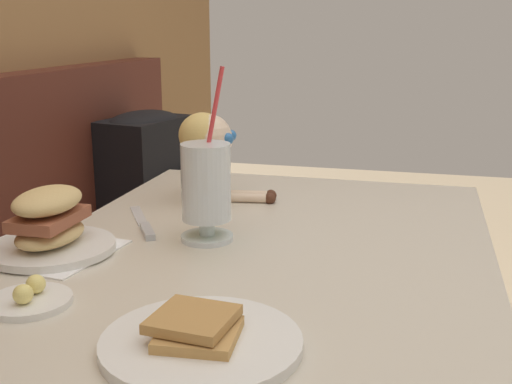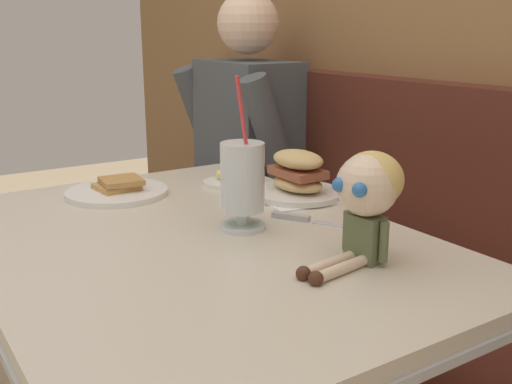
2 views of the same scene
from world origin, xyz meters
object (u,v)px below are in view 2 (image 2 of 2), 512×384
butter_saucer (225,181)px  diner_patron (239,144)px  milkshake_glass (242,182)px  toast_plate (117,190)px  seated_doll (367,191)px  butter_knife (305,219)px  sandwich_plate (298,178)px

butter_saucer → diner_patron: diner_patron is taller
milkshake_glass → diner_patron: bearing=149.0°
toast_plate → seated_doll: bearing=17.7°
milkshake_glass → butter_saucer: bearing=155.3°
seated_doll → milkshake_glass: bearing=-162.0°
butter_knife → diner_patron: diner_patron is taller
milkshake_glass → sandwich_plate: milkshake_glass is taller
sandwich_plate → diner_patron: diner_patron is taller
toast_plate → butter_knife: 0.50m
milkshake_glass → seated_doll: bearing=18.0°
butter_saucer → butter_knife: 0.36m
milkshake_glass → butter_saucer: 0.38m
butter_saucer → butter_knife: size_ratio=0.57×
diner_patron → butter_knife: bearing=-22.2°
sandwich_plate → butter_saucer: (-0.20, -0.09, -0.04)m
toast_plate → butter_saucer: toast_plate is taller
toast_plate → sandwich_plate: size_ratio=1.12×
sandwich_plate → seated_doll: (0.40, -0.15, 0.08)m
sandwich_plate → butter_knife: sandwich_plate is taller
butter_saucer → milkshake_glass: bearing=-24.7°
milkshake_glass → sandwich_plate: bearing=118.9°
milkshake_glass → butter_saucer: (-0.33, 0.15, -0.09)m
butter_knife → milkshake_glass: bearing=-103.0°
sandwich_plate → butter_knife: bearing=-31.7°
butter_saucer → diner_patron: 0.55m
sandwich_plate → butter_knife: size_ratio=1.06×
milkshake_glass → seated_doll: (0.27, 0.09, 0.03)m
sandwich_plate → toast_plate: bearing=-125.3°
toast_plate → butter_saucer: bearing=78.1°
butter_saucer → diner_patron: bearing=144.8°
toast_plate → seated_doll: (0.66, 0.21, 0.12)m
sandwich_plate → butter_saucer: bearing=-156.2°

